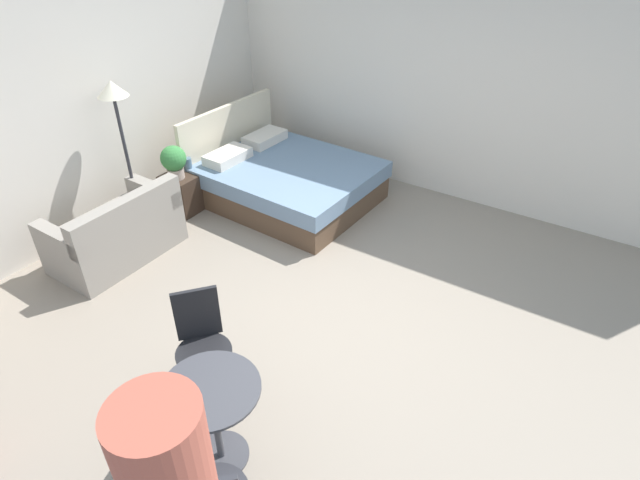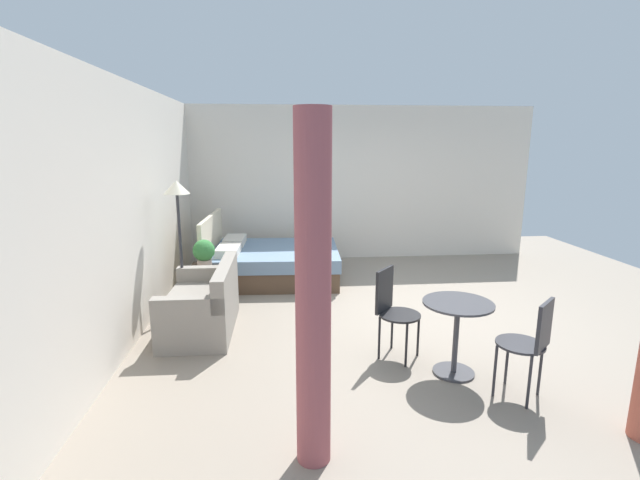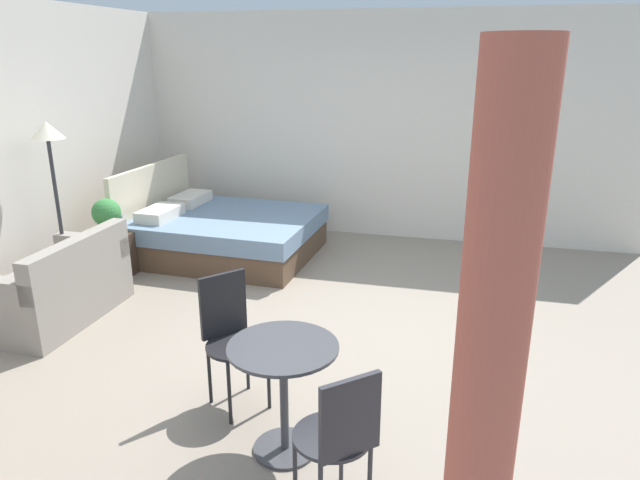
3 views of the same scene
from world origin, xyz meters
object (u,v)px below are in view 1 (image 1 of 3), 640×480
Objects in this scene: bed at (285,179)px; floor_lamp at (116,107)px; couch at (117,234)px; nightstand at (185,191)px; balcony_table at (214,410)px; vase at (188,164)px; potted_plant at (174,161)px; cafe_chair_near_window at (201,336)px.

floor_lamp reaches higher than bed.
nightstand is (1.11, 0.14, -0.05)m from couch.
vase is at bearing 47.10° from balcony_table.
nightstand is 0.46m from potted_plant.
nightstand is 0.33m from vase.
balcony_table is (-2.32, -2.62, 0.26)m from nightstand.
floor_lamp is (-0.45, 0.20, 0.72)m from potted_plant.
couch is 1.26m from vase.
potted_plant is at bearing 49.41° from cafe_chair_near_window.
bed is 1.34m from potted_plant.
cafe_chair_near_window is (-1.81, -2.11, -0.14)m from potted_plant.
couch reaches higher than nightstand.
bed is 1.21m from nightstand.
floor_lamp is (-0.55, 0.19, 1.17)m from nightstand.
floor_lamp is at bearing 57.73° from balcony_table.
potted_plant is 0.44× the size of cafe_chair_near_window.
nightstand is 1.31m from floor_lamp.
cafe_chair_near_window is at bearing -112.01° from couch.
vase is 1.11m from floor_lamp.
bed is at bearing -20.43° from couch.
cafe_chair_near_window is (-1.36, -2.31, -0.86)m from floor_lamp.
nightstand is at bearing 48.00° from cafe_chair_near_window.
couch is 8.31× the size of vase.
potted_plant is 3.43m from balcony_table.
cafe_chair_near_window is at bearing -133.56° from vase.
nightstand is 0.66× the size of balcony_table.
couch is 0.77× the size of floor_lamp.
floor_lamp is 3.44m from balcony_table.
cafe_chair_near_window is at bearing -120.42° from floor_lamp.
floor_lamp reaches higher than nightstand.
vase is 0.09× the size of floor_lamp.
potted_plant reaches higher than vase.
couch is at bearing 63.83° from balcony_table.
couch is 1.29m from floor_lamp.
bed is 1.17m from vase.
potted_plant reaches higher than nightstand.
balcony_table is (-2.44, -2.63, -0.05)m from vase.
bed is 5.25× the size of potted_plant.
bed reaches higher than vase.
floor_lamp is at bearing 142.71° from bed.
balcony_table reaches higher than nightstand.
balcony_table is at bearing -122.27° from floor_lamp.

